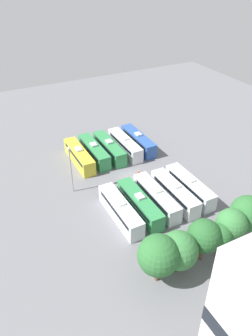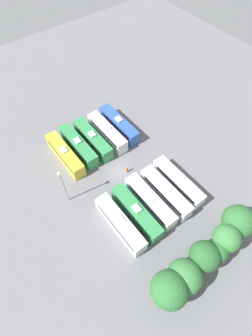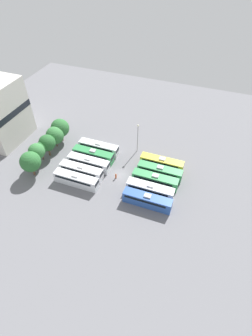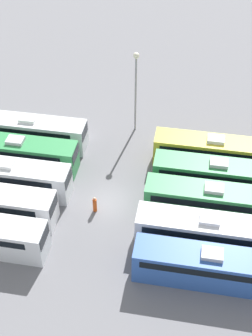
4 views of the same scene
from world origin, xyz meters
TOP-DOWN VIEW (x-y plane):
  - ground_plane at (0.00, 0.00)m, footprint 115.58×115.58m
  - bus_0 at (-6.73, -9.31)m, footprint 2.49×11.50m
  - bus_1 at (-3.39, -8.99)m, footprint 2.49×11.50m
  - bus_2 at (0.14, -9.20)m, footprint 2.49×11.50m
  - bus_3 at (3.44, -9.51)m, footprint 2.49×11.50m
  - bus_4 at (6.77, -9.14)m, footprint 2.49×11.50m
  - bus_5 at (-6.66, 9.24)m, footprint 2.49×11.50m
  - bus_6 at (-3.35, 9.49)m, footprint 2.49×11.50m
  - bus_7 at (0.05, 9.13)m, footprint 2.49×11.50m
  - bus_8 at (3.36, 9.35)m, footprint 2.49×11.50m
  - bus_9 at (6.80, 9.30)m, footprint 2.49×11.50m
  - worker_person at (-1.20, 0.77)m, footprint 0.36×0.36m
  - light_pole at (11.12, -0.82)m, footprint 0.60×0.60m
  - tree_0 at (-7.53, 21.26)m, footprint 5.29×5.29m
  - tree_1 at (-3.77, 21.95)m, footprint 4.33×4.33m
  - tree_2 at (-1.55, 22.39)m, footprint 3.42×3.42m
  - tree_3 at (0.67, 21.74)m, footprint 4.61×4.61m
  - tree_4 at (4.86, 21.96)m, footprint 5.12×5.12m
  - tree_5 at (7.86, 21.94)m, footprint 5.34×5.34m

SIDE VIEW (x-z plane):
  - ground_plane at x=0.00m, z-range 0.00..0.00m
  - worker_person at x=-1.20m, z-range -0.06..1.59m
  - bus_0 at x=-6.73m, z-range -0.03..3.33m
  - bus_1 at x=-3.39m, z-range -0.03..3.33m
  - bus_2 at x=0.14m, z-range -0.03..3.33m
  - bus_3 at x=3.44m, z-range -0.03..3.33m
  - bus_4 at x=6.77m, z-range -0.03..3.33m
  - bus_5 at x=-6.66m, z-range -0.03..3.33m
  - bus_6 at x=-3.35m, z-range -0.03..3.33m
  - bus_7 at x=0.05m, z-range -0.03..3.33m
  - bus_8 at x=3.36m, z-range -0.03..3.33m
  - bus_9 at x=6.80m, z-range -0.03..3.33m
  - tree_4 at x=4.86m, z-range 0.68..7.16m
  - tree_2 at x=-1.55m, z-range 1.13..6.84m
  - tree_3 at x=0.67m, z-range 1.00..7.66m
  - tree_5 at x=7.86m, z-range 0.91..8.12m
  - tree_0 at x=-7.53m, z-range 0.93..8.11m
  - tree_1 at x=-3.77m, z-range 1.29..8.22m
  - light_pole at x=11.12m, z-range 1.49..10.55m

